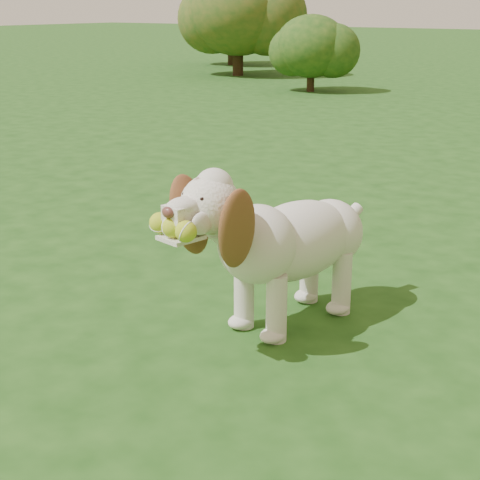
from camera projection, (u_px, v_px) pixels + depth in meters
The scene contains 5 objects.
ground at pixel (367, 370), 2.90m from camera, with size 80.00×80.00×0.00m, color #194112.
dog at pixel (280, 238), 3.17m from camera, with size 0.55×1.19×0.78m.
shrub_a at pixel (312, 46), 11.84m from camera, with size 1.18×1.18×1.22m.
shrub_g at pixel (232, 12), 16.87m from camera, with size 1.96×1.96×2.03m.
shrub_e at pixel (238, 10), 14.35m from camera, with size 2.05×2.05×2.12m.
Camera 1 is at (1.07, -2.43, 1.38)m, focal length 55.00 mm.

